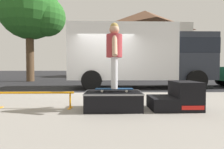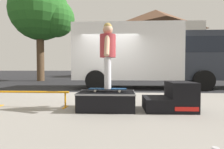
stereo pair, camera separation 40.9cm
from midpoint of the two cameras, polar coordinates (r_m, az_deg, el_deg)
The scene contains 10 objects.
ground_plane at distance 6.83m, azimuth 0.49°, elevation -6.26°, with size 140.00×140.00×0.00m, color black.
sidewalk_slab at distance 3.88m, azimuth -1.46°, elevation -11.72°, with size 50.00×5.00×0.12m, color gray.
skate_box at distance 3.72m, azimuth 1.42°, elevation -8.23°, with size 1.16×0.76×0.37m.
kicker_ramp at distance 3.92m, azimuth 21.97°, elevation -7.21°, with size 0.99×0.71×0.58m.
grind_rail at distance 4.24m, azimuth -22.12°, elevation -6.08°, with size 1.69×0.28×0.36m.
skateboard at distance 3.70m, azimuth 1.81°, elevation -4.70°, with size 0.79×0.23×0.07m.
skater_kid at distance 3.69m, azimuth 1.82°, elevation 7.94°, with size 0.33×0.70×1.36m.
box_truck at distance 9.10m, azimuth 12.14°, elevation 6.48°, with size 6.91×2.63×3.05m.
street_tree_main at distance 15.40m, azimuth -20.63°, elevation 18.07°, with size 4.94×4.49×7.68m.
house_behind at distance 23.34m, azimuth 14.38°, elevation 9.94°, with size 9.54×8.23×8.40m.
Camera 2 is at (0.50, -6.75, 0.98)m, focal length 28.28 mm.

